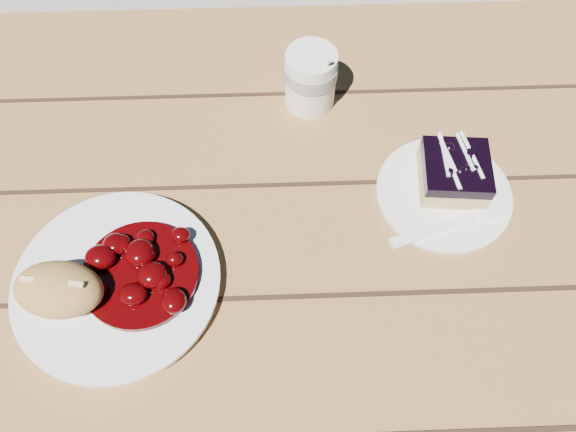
{
  "coord_description": "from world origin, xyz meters",
  "views": [
    {
      "loc": [
        -0.0,
        -0.33,
        1.38
      ],
      "look_at": [
        0.01,
        -0.0,
        0.81
      ],
      "focal_mm": 35.0,
      "sensor_mm": 36.0,
      "label": 1
    }
  ],
  "objects_px": {
    "dessert_plate": "(443,194)",
    "coffee_cup": "(310,79)",
    "blueberry_cake": "(454,173)",
    "main_plate": "(118,283)",
    "bread_roll": "(59,290)",
    "picnic_table": "(284,286)"
  },
  "relations": [
    {
      "from": "dessert_plate",
      "to": "coffee_cup",
      "type": "relative_size",
      "value": 1.92
    },
    {
      "from": "blueberry_cake",
      "to": "coffee_cup",
      "type": "bearing_deg",
      "value": 143.33
    },
    {
      "from": "main_plate",
      "to": "coffee_cup",
      "type": "bearing_deg",
      "value": 49.17
    },
    {
      "from": "bread_roll",
      "to": "blueberry_cake",
      "type": "distance_m",
      "value": 0.5
    },
    {
      "from": "bread_roll",
      "to": "picnic_table",
      "type": "bearing_deg",
      "value": 17.07
    },
    {
      "from": "coffee_cup",
      "to": "bread_roll",
      "type": "bearing_deg",
      "value": -134.64
    },
    {
      "from": "main_plate",
      "to": "blueberry_cake",
      "type": "relative_size",
      "value": 2.67
    },
    {
      "from": "main_plate",
      "to": "coffee_cup",
      "type": "xyz_separation_m",
      "value": [
        0.25,
        0.29,
        0.04
      ]
    },
    {
      "from": "dessert_plate",
      "to": "coffee_cup",
      "type": "xyz_separation_m",
      "value": [
        -0.17,
        0.17,
        0.04
      ]
    },
    {
      "from": "bread_roll",
      "to": "blueberry_cake",
      "type": "relative_size",
      "value": 1.13
    },
    {
      "from": "bread_roll",
      "to": "blueberry_cake",
      "type": "xyz_separation_m",
      "value": [
        0.48,
        0.15,
        -0.01
      ]
    },
    {
      "from": "dessert_plate",
      "to": "picnic_table",
      "type": "bearing_deg",
      "value": -165.6
    },
    {
      "from": "main_plate",
      "to": "picnic_table",
      "type": "bearing_deg",
      "value": 16.26
    },
    {
      "from": "picnic_table",
      "to": "blueberry_cake",
      "type": "xyz_separation_m",
      "value": [
        0.22,
        0.07,
        0.19
      ]
    },
    {
      "from": "picnic_table",
      "to": "blueberry_cake",
      "type": "height_order",
      "value": "blueberry_cake"
    },
    {
      "from": "picnic_table",
      "to": "blueberry_cake",
      "type": "bearing_deg",
      "value": 17.35
    },
    {
      "from": "main_plate",
      "to": "dessert_plate",
      "type": "distance_m",
      "value": 0.43
    },
    {
      "from": "picnic_table",
      "to": "bread_roll",
      "type": "bearing_deg",
      "value": -162.93
    },
    {
      "from": "dessert_plate",
      "to": "blueberry_cake",
      "type": "bearing_deg",
      "value": 56.31
    },
    {
      "from": "main_plate",
      "to": "dessert_plate",
      "type": "bearing_deg",
      "value": 15.3
    },
    {
      "from": "picnic_table",
      "to": "blueberry_cake",
      "type": "relative_size",
      "value": 22.03
    },
    {
      "from": "blueberry_cake",
      "to": "main_plate",
      "type": "bearing_deg",
      "value": -158.35
    }
  ]
}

